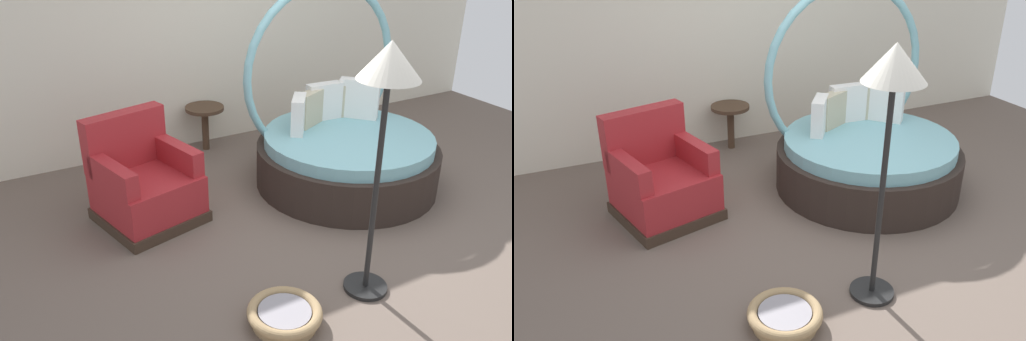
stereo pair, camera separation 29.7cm
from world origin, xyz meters
The scene contains 7 objects.
ground_plane centered at (0.00, 0.00, -0.01)m, with size 8.00×8.00×0.02m, color #66564C.
back_wall centered at (0.00, 2.44, 1.48)m, with size 8.00×0.12×2.97m, color silver.
round_daybed centered at (0.61, 0.73, 0.38)m, with size 1.81×1.81×1.95m.
red_armchair centered at (-1.38, 0.97, 0.33)m, with size 0.97×0.97×0.94m.
pet_basket centered at (-1.02, -0.82, 0.07)m, with size 0.51×0.51×0.13m.
side_table centered at (-0.28, 2.13, 0.43)m, with size 0.44×0.44×0.52m.
floor_lamp centered at (-0.30, -0.79, 1.53)m, with size 0.40×0.40×1.82m.
Camera 1 is at (-2.52, -3.16, 2.49)m, focal length 37.26 mm.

